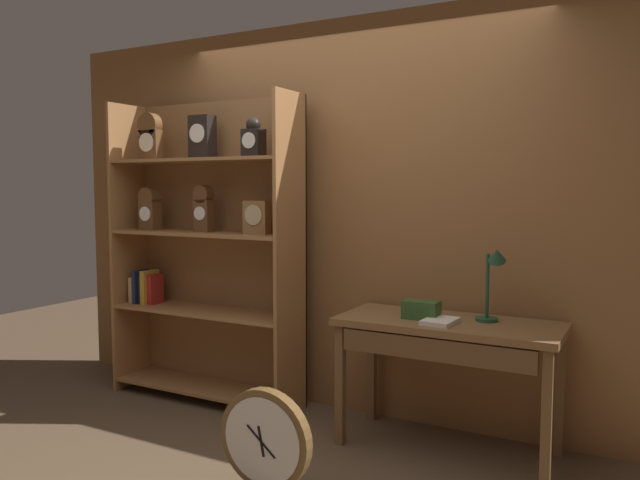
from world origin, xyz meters
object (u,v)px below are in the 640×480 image
at_px(workbench, 447,338).
at_px(toolbox_small, 421,310).
at_px(desk_lamp, 493,277).
at_px(bookshelf, 204,245).
at_px(round_clock_large, 265,442).
at_px(open_repair_manual, 440,321).

relative_size(workbench, toolbox_small, 6.18).
xyz_separation_m(workbench, desk_lamp, (0.23, 0.08, 0.36)).
bearing_deg(toolbox_small, bookshelf, 177.10).
relative_size(toolbox_small, round_clock_large, 0.38).
bearing_deg(toolbox_small, open_repair_manual, -27.39).
xyz_separation_m(toolbox_small, round_clock_large, (-0.46, -0.93, -0.53)).
bearing_deg(bookshelf, open_repair_manual, -4.93).
distance_m(toolbox_small, open_repair_manual, 0.16).
xyz_separation_m(bookshelf, round_clock_large, (1.18, -1.01, -0.82)).
bearing_deg(workbench, round_clock_large, -123.32).
bearing_deg(desk_lamp, round_clock_large, -129.73).
height_order(workbench, round_clock_large, workbench).
distance_m(open_repair_manual, round_clock_large, 1.15).
bearing_deg(round_clock_large, toolbox_small, 63.71).
bearing_deg(workbench, bookshelf, 177.48).
distance_m(workbench, open_repair_manual, 0.13).
xyz_separation_m(workbench, toolbox_small, (-0.15, -0.00, 0.15)).
relative_size(bookshelf, workbench, 1.70).
relative_size(bookshelf, round_clock_large, 3.94).
height_order(bookshelf, open_repair_manual, bookshelf).
relative_size(workbench, round_clock_large, 2.33).
bearing_deg(round_clock_large, workbench, 56.68).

